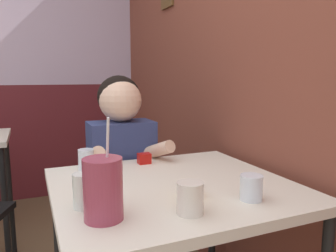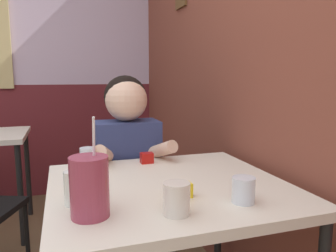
% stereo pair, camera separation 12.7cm
% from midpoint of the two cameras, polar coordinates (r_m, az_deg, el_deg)
% --- Properties ---
extents(brick_wall_right, '(0.08, 4.49, 2.70)m').
position_cam_midpoint_polar(brick_wall_right, '(2.34, 6.91, 12.75)').
color(brick_wall_right, brown).
rests_on(brick_wall_right, ground_plane).
extents(back_wall, '(5.27, 0.09, 2.70)m').
position_cam_midpoint_polar(back_wall, '(3.40, -21.88, 11.03)').
color(back_wall, silver).
rests_on(back_wall, ground_plane).
extents(main_table, '(0.91, 0.84, 0.77)m').
position_cam_midpoint_polar(main_table, '(1.33, 3.01, -13.03)').
color(main_table, beige).
rests_on(main_table, ground_plane).
extents(person_seated, '(0.42, 0.42, 1.19)m').
position_cam_midpoint_polar(person_seated, '(1.82, -5.04, -8.52)').
color(person_seated, navy).
rests_on(person_seated, ground_plane).
extents(cocktail_pitcher, '(0.12, 0.12, 0.30)m').
position_cam_midpoint_polar(cocktail_pitcher, '(1.00, -9.94, -10.44)').
color(cocktail_pitcher, '#99384C').
rests_on(cocktail_pitcher, main_table).
extents(glass_near_pitcher, '(0.08, 0.08, 0.09)m').
position_cam_midpoint_polar(glass_near_pitcher, '(1.15, 16.18, -10.70)').
color(glass_near_pitcher, silver).
rests_on(glass_near_pitcher, main_table).
extents(glass_center, '(0.07, 0.07, 0.11)m').
position_cam_midpoint_polar(glass_center, '(1.11, -12.73, -10.52)').
color(glass_center, silver).
rests_on(glass_center, main_table).
extents(glass_far_side, '(0.08, 0.08, 0.10)m').
position_cam_midpoint_polar(glass_far_side, '(1.02, 5.17, -12.52)').
color(glass_far_side, silver).
rests_on(glass_far_side, main_table).
extents(glass_by_brick, '(0.07, 0.07, 0.10)m').
position_cam_midpoint_polar(glass_by_brick, '(1.49, -11.44, -5.72)').
color(glass_by_brick, silver).
rests_on(glass_by_brick, main_table).
extents(condiment_ketchup, '(0.06, 0.04, 0.05)m').
position_cam_midpoint_polar(condiment_ketchup, '(1.59, -1.43, -5.61)').
color(condiment_ketchup, '#B7140F').
rests_on(condiment_ketchup, main_table).
extents(condiment_mustard, '(0.06, 0.04, 0.05)m').
position_cam_midpoint_polar(condiment_mustard, '(1.16, 5.80, -11.08)').
color(condiment_mustard, yellow).
rests_on(condiment_mustard, main_table).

